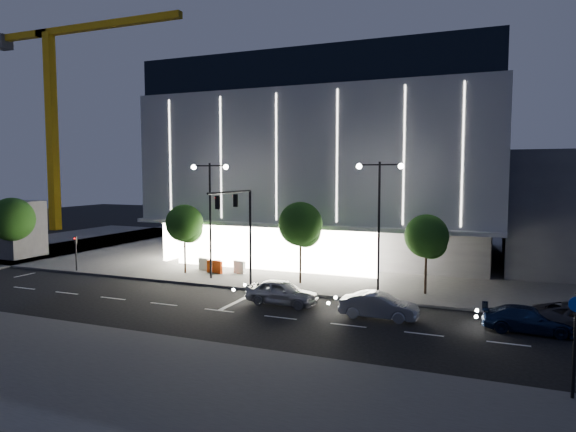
% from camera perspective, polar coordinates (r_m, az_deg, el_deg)
% --- Properties ---
extents(ground, '(160.00, 160.00, 0.00)m').
position_cam_1_polar(ground, '(33.84, -9.36, -9.37)').
color(ground, black).
rests_on(ground, ground).
extents(sidewalk_museum, '(70.00, 40.00, 0.15)m').
position_cam_1_polar(sidewalk_museum, '(53.98, 8.79, -3.97)').
color(sidewalk_museum, '#474747').
rests_on(sidewalk_museum, ground).
extents(sidewalk_near, '(70.00, 10.00, 0.15)m').
position_cam_1_polar(sidewalk_near, '(21.68, -14.89, -17.51)').
color(sidewalk_near, '#474747').
rests_on(sidewalk_near, ground).
extents(sidewalk_west, '(16.00, 50.00, 0.15)m').
position_cam_1_polar(sidewalk_west, '(61.12, -28.88, -3.49)').
color(sidewalk_west, '#474747').
rests_on(sidewalk_west, ground).
extents(museum, '(30.00, 25.80, 18.00)m').
position_cam_1_polar(museum, '(52.24, 6.32, 5.89)').
color(museum, '#4C4C51').
rests_on(museum, ground).
extents(traffic_mast, '(0.33, 5.89, 7.07)m').
position_cam_1_polar(traffic_mast, '(35.38, -5.27, -0.44)').
color(traffic_mast, black).
rests_on(traffic_mast, ground).
extents(street_lamp_west, '(3.16, 0.36, 9.00)m').
position_cam_1_polar(street_lamp_west, '(39.57, -8.65, 1.42)').
color(street_lamp_west, black).
rests_on(street_lamp_west, ground).
extents(street_lamp_east, '(3.16, 0.36, 9.00)m').
position_cam_1_polar(street_lamp_east, '(34.78, 10.09, 0.95)').
color(street_lamp_east, black).
rests_on(street_lamp_east, ground).
extents(ped_signal_far, '(0.22, 0.24, 3.00)m').
position_cam_1_polar(ped_signal_far, '(46.16, -22.50, -3.49)').
color(ped_signal_far, black).
rests_on(ped_signal_far, ground).
extents(cycle_sign_pole, '(0.56, 0.13, 4.00)m').
position_cam_1_polar(cycle_sign_pole, '(21.47, 29.28, -11.95)').
color(cycle_sign_pole, black).
rests_on(cycle_sign_pole, ground).
extents(tower_crane, '(32.00, 2.00, 28.50)m').
position_cam_1_polar(tower_crane, '(81.61, -24.37, 13.02)').
color(tower_crane, gold).
rests_on(tower_crane, ground).
extents(tree_left, '(3.02, 3.02, 5.72)m').
position_cam_1_polar(tree_left, '(42.17, -11.39, -1.03)').
color(tree_left, black).
rests_on(tree_left, ground).
extents(tree_mid, '(3.25, 3.25, 6.15)m').
position_cam_1_polar(tree_mid, '(37.57, 1.44, -1.18)').
color(tree_mid, black).
rests_on(tree_mid, ground).
extents(tree_right, '(2.91, 2.91, 5.51)m').
position_cam_1_polar(tree_right, '(35.49, 15.17, -2.43)').
color(tree_right, black).
rests_on(tree_right, ground).
extents(car_lead, '(4.69, 2.09, 1.57)m').
position_cam_1_polar(car_lead, '(32.50, -0.68, -8.48)').
color(car_lead, '#A1A4A8').
rests_on(car_lead, ground).
extents(car_second, '(4.41, 1.57, 1.45)m').
position_cam_1_polar(car_second, '(30.01, 10.06, -9.80)').
color(car_second, '#B7BBC0').
rests_on(car_second, ground).
extents(car_third, '(4.57, 1.91, 1.32)m').
position_cam_1_polar(car_third, '(29.87, 25.15, -10.38)').
color(car_third, '#112042').
rests_on(car_third, ground).
extents(barrier_a, '(1.13, 0.56, 1.00)m').
position_cam_1_polar(barrier_a, '(42.50, -8.24, -5.55)').
color(barrier_a, '#FF520E').
rests_on(barrier_a, sidewalk_museum).
extents(barrier_b, '(1.12, 0.57, 1.00)m').
position_cam_1_polar(barrier_b, '(43.61, -9.32, -5.30)').
color(barrier_b, '#B8B8B8').
rests_on(barrier_b, sidewalk_museum).
extents(barrier_c, '(1.12, 0.62, 1.00)m').
position_cam_1_polar(barrier_c, '(42.18, -7.89, -5.62)').
color(barrier_c, '#E8400C').
rests_on(barrier_c, sidewalk_museum).
extents(barrier_d, '(1.13, 0.55, 1.00)m').
position_cam_1_polar(barrier_d, '(41.88, -5.42, -5.68)').
color(barrier_d, white).
rests_on(barrier_d, sidewalk_museum).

